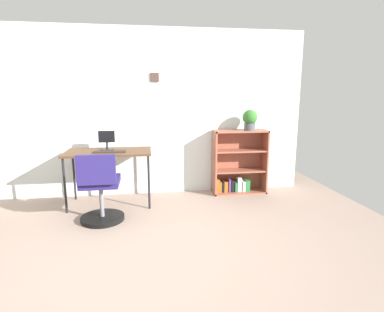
{
  "coord_description": "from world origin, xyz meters",
  "views": [
    {
      "loc": [
        0.2,
        -2.54,
        1.51
      ],
      "look_at": [
        0.79,
        1.46,
        0.69
      ],
      "focal_mm": 28.95,
      "sensor_mm": 36.0,
      "label": 1
    }
  ],
  "objects_px": {
    "keyboard": "(110,152)",
    "office_chair": "(100,192)",
    "potted_plant_on_shelf": "(250,119)",
    "monitor": "(107,141)",
    "desk": "(109,155)",
    "bookshelf_low": "(238,165)"
  },
  "relations": [
    {
      "from": "keyboard",
      "to": "office_chair",
      "type": "relative_size",
      "value": 0.49
    },
    {
      "from": "potted_plant_on_shelf",
      "to": "monitor",
      "type": "bearing_deg",
      "value": -176.75
    },
    {
      "from": "monitor",
      "to": "office_chair",
      "type": "relative_size",
      "value": 0.31
    },
    {
      "from": "desk",
      "to": "monitor",
      "type": "height_order",
      "value": "monitor"
    },
    {
      "from": "office_chair",
      "to": "bookshelf_low",
      "type": "relative_size",
      "value": 0.88
    },
    {
      "from": "bookshelf_low",
      "to": "office_chair",
      "type": "bearing_deg",
      "value": -154.9
    },
    {
      "from": "desk",
      "to": "monitor",
      "type": "distance_m",
      "value": 0.21
    },
    {
      "from": "potted_plant_on_shelf",
      "to": "office_chair",
      "type": "bearing_deg",
      "value": -157.85
    },
    {
      "from": "desk",
      "to": "monitor",
      "type": "relative_size",
      "value": 4.35
    },
    {
      "from": "office_chair",
      "to": "bookshelf_low",
      "type": "xyz_separation_m",
      "value": [
        1.94,
        0.91,
        0.06
      ]
    },
    {
      "from": "desk",
      "to": "potted_plant_on_shelf",
      "type": "relative_size",
      "value": 3.73
    },
    {
      "from": "desk",
      "to": "potted_plant_on_shelf",
      "type": "xyz_separation_m",
      "value": [
        2.05,
        0.22,
        0.44
      ]
    },
    {
      "from": "potted_plant_on_shelf",
      "to": "desk",
      "type": "bearing_deg",
      "value": -174.0
    },
    {
      "from": "monitor",
      "to": "potted_plant_on_shelf",
      "type": "relative_size",
      "value": 0.86
    },
    {
      "from": "office_chair",
      "to": "potted_plant_on_shelf",
      "type": "bearing_deg",
      "value": 22.15
    },
    {
      "from": "monitor",
      "to": "office_chair",
      "type": "bearing_deg",
      "value": -91.17
    },
    {
      "from": "keyboard",
      "to": "bookshelf_low",
      "type": "height_order",
      "value": "bookshelf_low"
    },
    {
      "from": "desk",
      "to": "bookshelf_low",
      "type": "relative_size",
      "value": 1.17
    },
    {
      "from": "desk",
      "to": "potted_plant_on_shelf",
      "type": "height_order",
      "value": "potted_plant_on_shelf"
    },
    {
      "from": "desk",
      "to": "keyboard",
      "type": "relative_size",
      "value": 2.72
    },
    {
      "from": "bookshelf_low",
      "to": "potted_plant_on_shelf",
      "type": "height_order",
      "value": "potted_plant_on_shelf"
    },
    {
      "from": "keyboard",
      "to": "potted_plant_on_shelf",
      "type": "distance_m",
      "value": 2.08
    }
  ]
}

